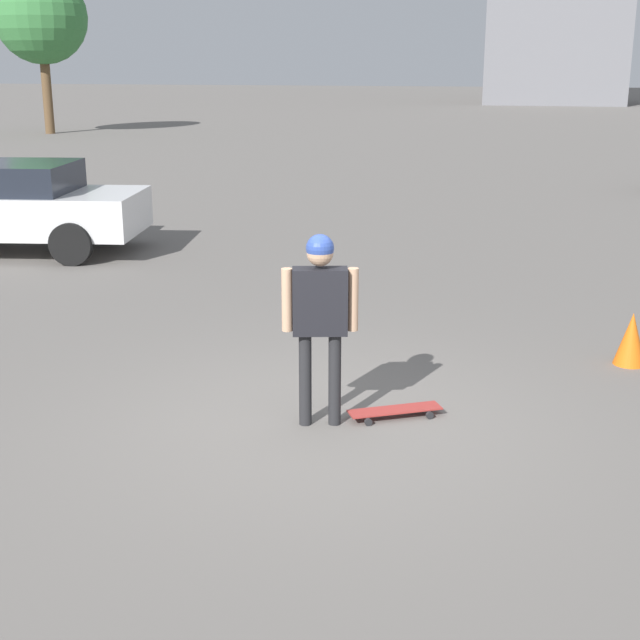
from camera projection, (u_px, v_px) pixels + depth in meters
name	position (u px, v px, depth m)	size (l,w,h in m)	color
ground_plane	(320.00, 424.00, 7.86)	(220.00, 220.00, 0.00)	slate
person	(320.00, 305.00, 7.55)	(0.31, 0.63, 1.70)	#262628
skateboard	(395.00, 411.00, 7.98)	(0.59, 0.84, 0.08)	#A5332D
car_parked_near	(8.00, 206.00, 14.74)	(2.64, 4.68, 1.48)	silver
tree_distant	(41.00, 18.00, 37.97)	(3.92, 3.92, 6.85)	brown
traffic_cone	(631.00, 339.00, 9.32)	(0.33, 0.33, 0.56)	orange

